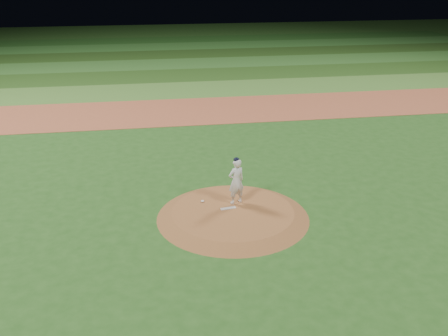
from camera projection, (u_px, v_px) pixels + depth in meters
The scene contains 12 objects.
ground at pixel (233, 217), 18.07m from camera, with size 120.00×120.00×0.00m, color #24511A.
infield_dirt_band at pixel (193, 111), 30.82m from camera, with size 70.00×6.00×0.02m, color #A25032.
outfield_stripe_0 at pixel (185, 90), 35.83m from camera, with size 70.00×5.00×0.02m, color #43772B.
outfield_stripe_1 at pixel (179, 75), 40.39m from camera, with size 70.00×5.00×0.02m, color #254B18.
outfield_stripe_2 at pixel (175, 64), 44.95m from camera, with size 70.00×5.00×0.02m, color #306825.
outfield_stripe_3 at pixel (171, 54), 49.50m from camera, with size 70.00×5.00×0.02m, color #214415.
outfield_stripe_4 at pixel (168, 46), 54.06m from camera, with size 70.00×5.00×0.02m, color #2C6625.
outfield_stripe_5 at pixel (166, 40), 58.62m from camera, with size 70.00×5.00×0.02m, color #1E4E19.
pitchers_mound at pixel (233, 214), 18.02m from camera, with size 5.50×5.50×0.25m, color brown.
pitching_rubber at pixel (228, 208), 18.12m from camera, with size 0.57×0.14×0.03m, color silver.
rosin_bag at pixel (202, 201), 18.61m from camera, with size 0.13×0.13×0.07m, color silver.
pitcher_on_mound at pixel (236, 181), 18.22m from camera, with size 0.75×0.62×1.81m.
Camera 1 is at (-2.89, -15.74, 8.57)m, focal length 40.00 mm.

